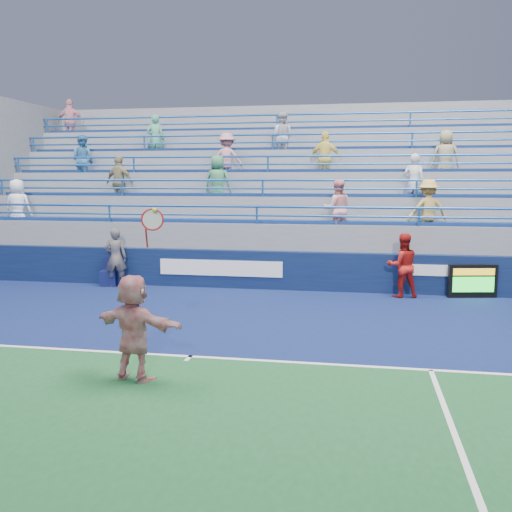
% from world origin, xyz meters
% --- Properties ---
extents(ground, '(120.00, 120.00, 0.00)m').
position_xyz_m(ground, '(0.00, 0.00, 0.00)').
color(ground, '#333538').
extents(sponsor_wall, '(18.00, 0.32, 1.10)m').
position_xyz_m(sponsor_wall, '(0.00, 6.50, 0.55)').
color(sponsor_wall, '#091732').
rests_on(sponsor_wall, ground).
extents(bleacher_stand, '(18.00, 5.60, 6.13)m').
position_xyz_m(bleacher_stand, '(-0.01, 10.27, 1.54)').
color(bleacher_stand, slate).
rests_on(bleacher_stand, ground).
extents(serve_speed_board, '(1.29, 0.39, 0.89)m').
position_xyz_m(serve_speed_board, '(5.88, 6.24, 0.45)').
color(serve_speed_board, black).
rests_on(serve_speed_board, ground).
extents(judge_chair, '(0.54, 0.54, 0.83)m').
position_xyz_m(judge_chair, '(-4.32, 6.17, 0.27)').
color(judge_chair, '#0D1340').
rests_on(judge_chair, ground).
extents(tennis_player, '(1.64, 0.91, 2.71)m').
position_xyz_m(tennis_player, '(-0.52, -1.24, 0.85)').
color(tennis_player, silver).
rests_on(tennis_player, ground).
extents(line_judge, '(0.71, 0.55, 1.74)m').
position_xyz_m(line_judge, '(-4.05, 6.03, 0.87)').
color(line_judge, '#15173A').
rests_on(line_judge, ground).
extents(ball_girl, '(0.96, 0.82, 1.72)m').
position_xyz_m(ball_girl, '(4.05, 5.99, 0.86)').
color(ball_girl, '#AD1913').
rests_on(ball_girl, ground).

